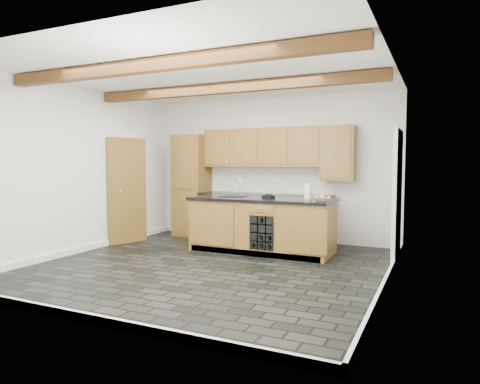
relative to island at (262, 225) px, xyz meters
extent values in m
plane|color=black|center=(-0.31, -1.28, -0.46)|extent=(5.00, 5.00, 0.00)
plane|color=white|center=(-0.31, 1.22, 0.94)|extent=(5.00, 0.00, 5.00)
plane|color=white|center=(-2.81, -1.28, 0.94)|extent=(0.00, 5.00, 5.00)
plane|color=white|center=(2.19, -1.28, 0.94)|extent=(0.00, 5.00, 5.00)
plane|color=white|center=(-0.31, -1.28, 2.34)|extent=(5.00, 5.00, 0.00)
cube|color=#573B16|center=(-0.31, -2.48, 2.24)|extent=(4.90, 0.15, 0.15)
cube|color=#573B16|center=(-0.31, -0.68, 2.24)|extent=(4.90, 0.15, 0.15)
cube|color=white|center=(-2.79, -1.28, -0.41)|extent=(0.04, 5.00, 0.10)
cube|color=white|center=(2.17, -1.28, -0.41)|extent=(0.04, 5.00, 0.10)
cube|color=white|center=(-0.31, -3.76, -0.41)|extent=(5.00, 0.04, 0.10)
cube|color=white|center=(-2.78, 0.02, 0.56)|extent=(0.06, 0.94, 2.04)
cube|color=olive|center=(-2.63, -0.33, 0.54)|extent=(0.31, 0.77, 2.00)
cube|color=white|center=(2.16, 0.22, 0.56)|extent=(0.06, 0.98, 2.04)
cube|color=black|center=(2.19, 0.22, 0.54)|extent=(0.02, 0.86, 1.96)
cube|color=olive|center=(-1.96, 0.92, 0.59)|extent=(0.65, 0.60, 2.10)
cube|color=olive|center=(-0.33, 0.92, -0.02)|extent=(2.60, 0.60, 0.88)
cube|color=black|center=(-0.33, 0.92, 0.44)|extent=(2.64, 0.62, 0.05)
cube|color=white|center=(-0.33, 1.21, 0.73)|extent=(2.60, 0.02, 0.52)
cube|color=olive|center=(-0.43, 1.04, 1.36)|extent=(2.40, 0.35, 0.75)
cube|color=olive|center=(1.07, 1.04, 1.24)|extent=(0.60, 0.35, 1.00)
cube|color=olive|center=(-0.01, 0.02, -0.02)|extent=(2.40, 0.90, 0.88)
cube|color=black|center=(-0.01, 0.02, 0.44)|extent=(2.46, 0.96, 0.05)
cube|color=olive|center=(-0.73, -0.45, 0.02)|extent=(0.80, 0.02, 0.70)
cube|color=olive|center=(0.94, -0.45, 0.02)|extent=(0.60, 0.02, 0.70)
cube|color=black|center=(0.17, -0.29, -0.06)|extent=(0.42, 0.30, 0.56)
cylinder|color=black|center=(0.17, -0.33, -0.13)|extent=(0.07, 0.26, 0.07)
cylinder|color=black|center=(0.03, -0.33, -0.27)|extent=(0.07, 0.26, 0.07)
cylinder|color=black|center=(0.31, -0.33, -0.27)|extent=(0.07, 0.26, 0.07)
cylinder|color=black|center=(0.17, -0.33, -0.27)|extent=(0.07, 0.26, 0.07)
cylinder|color=black|center=(0.17, -0.33, 0.15)|extent=(0.07, 0.26, 0.07)
cylinder|color=black|center=(0.31, -0.33, -0.13)|extent=(0.07, 0.26, 0.07)
cube|color=black|center=(-0.56, 0.02, 0.46)|extent=(0.45, 0.40, 0.02)
cylinder|color=silver|center=(-0.56, 0.20, 0.57)|extent=(0.02, 0.02, 0.20)
torus|color=silver|center=(-0.56, 0.20, 0.71)|extent=(0.18, 0.02, 0.18)
cylinder|color=silver|center=(-0.64, 0.20, 0.51)|extent=(0.02, 0.02, 0.08)
cylinder|color=silver|center=(-0.48, 0.20, 0.51)|extent=(0.02, 0.02, 0.08)
cube|color=black|center=(0.11, 0.02, 0.49)|extent=(0.23, 0.17, 0.05)
cylinder|color=black|center=(0.11, 0.02, 0.52)|extent=(0.14, 0.14, 0.02)
imported|color=silver|center=(1.07, -0.13, 0.50)|extent=(0.35, 0.35, 0.07)
sphere|color=red|center=(1.12, -0.13, 0.53)|extent=(0.07, 0.07, 0.07)
sphere|color=#DF5613|center=(1.09, -0.08, 0.53)|extent=(0.07, 0.07, 0.07)
sphere|color=olive|center=(1.03, -0.10, 0.53)|extent=(0.07, 0.07, 0.07)
sphere|color=red|center=(1.03, -0.15, 0.53)|extent=(0.07, 0.07, 0.07)
sphere|color=yellow|center=(1.09, -0.17, 0.53)|extent=(0.07, 0.07, 0.07)
cylinder|color=white|center=(0.78, 0.12, 0.59)|extent=(0.12, 0.12, 0.26)
imported|color=white|center=(-0.97, 0.94, 0.51)|extent=(0.12, 0.12, 0.10)
camera|label=1|loc=(2.75, -6.76, 1.08)|focal=32.00mm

